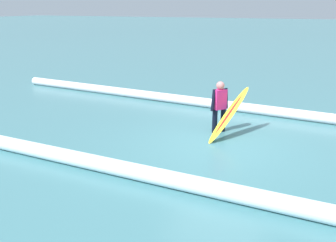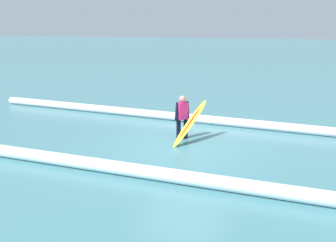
% 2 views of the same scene
% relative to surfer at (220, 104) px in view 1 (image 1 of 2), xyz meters
% --- Properties ---
extents(ground_plane, '(195.52, 195.52, 0.00)m').
position_rel_surfer_xyz_m(ground_plane, '(-0.29, 0.83, -0.79)').
color(ground_plane, teal).
extents(surfer, '(0.36, 0.56, 1.42)m').
position_rel_surfer_xyz_m(surfer, '(0.00, 0.00, 0.00)').
color(surfer, black).
rests_on(surfer, ground_plane).
extents(surfboard, '(0.84, 1.57, 1.26)m').
position_rel_surfer_xyz_m(surfboard, '(-0.34, 0.25, -0.17)').
color(surfboard, yellow).
rests_on(surfboard, ground_plane).
extents(wave_crest_foreground, '(21.02, 1.57, 0.32)m').
position_rel_surfer_xyz_m(wave_crest_foreground, '(-1.16, -2.18, -0.63)').
color(wave_crest_foreground, white).
rests_on(wave_crest_foreground, ground_plane).
extents(wave_crest_midground, '(15.26, 0.67, 0.33)m').
position_rel_surfer_xyz_m(wave_crest_midground, '(-0.66, 3.52, -0.62)').
color(wave_crest_midground, white).
rests_on(wave_crest_midground, ground_plane).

